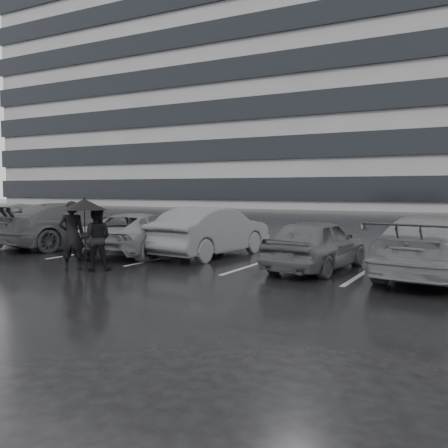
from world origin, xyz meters
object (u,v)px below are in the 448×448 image
Objects in this scene: car_west_c at (75,225)px; car_west_d at (9,224)px; pedestrian_right at (96,239)px; car_west_b at (140,233)px; car_east at (437,247)px; pedestrian_left at (72,235)px; car_main at (316,244)px; car_west_a at (212,232)px.

car_west_c reaches higher than car_west_d.
pedestrian_right is at bearing 147.79° from car_west_d.
pedestrian_right is at bearing 97.10° from car_west_b.
car_east reaches higher than car_west_b.
car_west_c is 5.27m from pedestrian_right.
car_west_d is at bearing -71.47° from pedestrian_left.
car_west_d is at bearing -55.04° from pedestrian_right.
pedestrian_right is (-7.37, -2.74, 0.07)m from car_east.
pedestrian_right reaches higher than car_west_c.
car_main is 0.84× the size of car_west_d.
car_main is 5.96m from pedestrian_left.
pedestrian_left reaches higher than car_main.
car_west_a is 4.18m from pedestrian_left.
car_west_c is 1.17× the size of car_west_d.
car_west_c is at bearing -0.49° from car_main.
car_west_d is at bearing 10.15° from car_west_a.
pedestrian_right reaches higher than car_west_d.
car_main is 3.65m from car_west_a.
car_main is 0.85× the size of car_west_a.
car_west_a is 2.82× the size of pedestrian_right.
car_main is 5.34m from pedestrian_right.
car_west_a is 3.76m from pedestrian_right.
car_east is 7.86m from pedestrian_right.
car_east is at bearing -168.35° from car_west_c.
car_west_c is 2.74m from car_west_d.
pedestrian_left is (-7.96, -2.94, 0.14)m from car_east.
car_main is at bearing 162.80° from pedestrian_left.
pedestrian_right is (0.59, 0.21, -0.07)m from pedestrian_left.
car_west_a is at bearing 175.92° from car_west_d.
car_east is (11.42, -0.63, -0.05)m from car_west_c.
car_west_d reaches higher than car_west_b.
car_west_d is 7.33m from pedestrian_right.
car_west_d is 2.63× the size of pedestrian_left.
pedestrian_right is at bearing 154.48° from pedestrian_left.
car_main is 0.77× the size of car_east.
car_west_b is 3.16m from pedestrian_right.
pedestrian_left is (6.15, -3.08, 0.11)m from car_west_d.
pedestrian_left is at bearing 32.50° from car_main.
car_west_b is (-2.18, -0.58, -0.10)m from car_west_a.
car_west_c is at bearing -18.54° from car_west_b.
car_east is at bearing -171.40° from car_main.
car_west_c is at bearing -178.69° from car_west_d.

